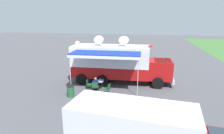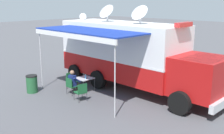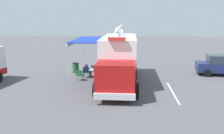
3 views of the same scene
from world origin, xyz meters
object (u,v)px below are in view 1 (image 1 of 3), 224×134
at_px(folding_table, 99,81).
at_px(folding_chair_spare_by_truck, 108,88).
at_px(command_truck, 118,62).
at_px(car_behind_truck, 103,55).
at_px(seated_responder, 96,84).
at_px(folding_chair_beside_table, 89,83).
at_px(water_bottle, 100,80).
at_px(trash_bin, 71,91).
at_px(folding_chair_at_table, 95,86).

xyz_separation_m(folding_table, folding_chair_spare_by_truck, (1.02, 1.01, -0.16)).
relative_size(command_truck, car_behind_truck, 2.18).
distance_m(folding_chair_spare_by_truck, seated_responder, 1.19).
xyz_separation_m(folding_chair_beside_table, car_behind_truck, (-11.02, -1.08, 0.37)).
height_order(water_bottle, folding_chair_beside_table, water_bottle).
relative_size(folding_table, trash_bin, 0.89).
distance_m(folding_chair_beside_table, seated_responder, 0.87).
bearing_deg(folding_table, folding_chair_beside_table, -76.71).
distance_m(folding_chair_at_table, folding_chair_beside_table, 0.96).
xyz_separation_m(folding_chair_beside_table, seated_responder, (0.41, 0.75, 0.14)).
bearing_deg(seated_responder, folding_chair_beside_table, -118.56).
xyz_separation_m(folding_chair_spare_by_truck, car_behind_truck, (-11.84, -2.94, 0.37)).
bearing_deg(water_bottle, folding_chair_spare_by_truck, 41.02).
relative_size(command_truck, folding_chair_spare_by_truck, 10.93).
relative_size(water_bottle, trash_bin, 0.25).
distance_m(folding_table, folding_chair_beside_table, 0.89).
relative_size(folding_chair_beside_table, car_behind_truck, 0.20).
height_order(folding_table, water_bottle, water_bottle).
bearing_deg(command_truck, folding_chair_spare_by_truck, -7.25).
bearing_deg(water_bottle, seated_responder, -24.55).
distance_m(command_truck, folding_chair_spare_by_truck, 3.44).
height_order(folding_chair_at_table, car_behind_truck, car_behind_truck).
distance_m(folding_chair_at_table, seated_responder, 0.23).
height_order(folding_chair_beside_table, seated_responder, seated_responder).
relative_size(command_truck, seated_responder, 7.61).
height_order(command_truck, trash_bin, command_truck).
distance_m(seated_responder, car_behind_truck, 11.58).
bearing_deg(seated_responder, car_behind_truck, -170.87).
height_order(folding_chair_beside_table, car_behind_truck, car_behind_truck).
bearing_deg(folding_table, water_bottle, 73.62).
xyz_separation_m(trash_bin, car_behind_truck, (-12.84, -0.13, 0.42)).
distance_m(folding_chair_beside_table, trash_bin, 2.06).
xyz_separation_m(folding_chair_beside_table, trash_bin, (1.82, -0.95, -0.06)).
height_order(folding_table, folding_chair_spare_by_truck, folding_chair_spare_by_truck).
relative_size(seated_responder, trash_bin, 1.37).
distance_m(folding_chair_beside_table, folding_chair_spare_by_truck, 2.03).
xyz_separation_m(folding_chair_at_table, car_behind_truck, (-11.62, -1.84, 0.37)).
height_order(command_truck, folding_chair_at_table, command_truck).
distance_m(folding_table, water_bottle, 0.23).
bearing_deg(car_behind_truck, command_truck, 20.90).
xyz_separation_m(folding_chair_at_table, folding_chair_beside_table, (-0.60, -0.75, 0.00)).
distance_m(folding_chair_spare_by_truck, trash_bin, 2.99).
bearing_deg(car_behind_truck, folding_chair_spare_by_truck, 13.96).
bearing_deg(seated_responder, folding_table, 171.03).
xyz_separation_m(folding_chair_spare_by_truck, seated_responder, (-0.41, -1.11, 0.14)).
relative_size(folding_table, water_bottle, 3.60).
height_order(folding_chair_spare_by_truck, car_behind_truck, car_behind_truck).
xyz_separation_m(water_bottle, trash_bin, (1.98, -1.96, -0.38)).
distance_m(command_truck, water_bottle, 2.70).
distance_m(water_bottle, folding_chair_beside_table, 1.07).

